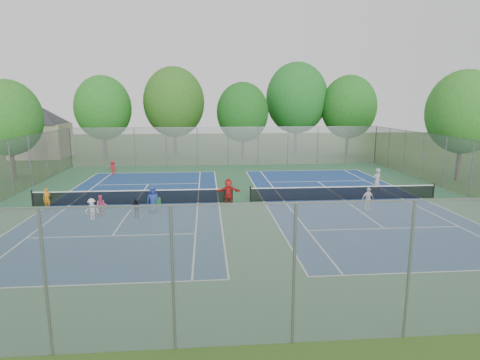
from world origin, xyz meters
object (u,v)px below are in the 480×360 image
object	(u,v)px
net_left	(134,197)
ball_hopper	(158,203)
net_right	(344,193)
instructor	(377,181)
ball_crate	(135,210)

from	to	relation	value
net_left	ball_hopper	xyz separation A→B (m)	(1.62, -1.05, -0.14)
net_right	instructor	bearing A→B (deg)	27.26
ball_crate	instructor	xyz separation A→B (m)	(16.60, 3.52, 0.80)
net_right	instructor	world-z (taller)	instructor
ball_crate	ball_hopper	bearing A→B (deg)	36.78
net_right	ball_hopper	bearing A→B (deg)	-175.17
ball_hopper	instructor	world-z (taller)	instructor
ball_crate	instructor	size ratio (longest dim) A/B	0.18
net_right	instructor	size ratio (longest dim) A/B	6.82
net_right	ball_hopper	distance (m)	12.42
net_left	ball_hopper	bearing A→B (deg)	-32.83
ball_hopper	instructor	distance (m)	15.55
ball_crate	instructor	distance (m)	16.99
ball_hopper	instructor	bearing A→B (deg)	9.50
net_left	ball_crate	world-z (taller)	net_left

